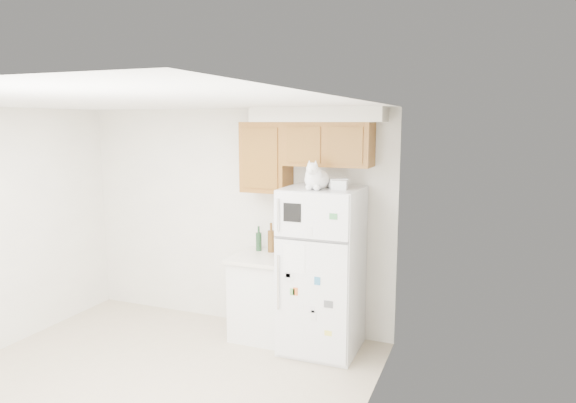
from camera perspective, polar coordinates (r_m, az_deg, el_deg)
The scene contains 9 objects.
ground_plane at distance 4.86m, azimuth -17.50°, elevation -20.59°, with size 3.80×4.00×0.01m, color #BFB093.
room_shell at distance 4.42m, azimuth -15.28°, elevation -0.30°, with size 3.84×4.04×2.52m.
refrigerator at distance 5.30m, azimuth 3.77°, elevation -7.61°, with size 0.76×0.78×1.70m.
base_counter at distance 5.72m, azimuth -2.74°, elevation -10.44°, with size 0.64×0.64×0.92m.
cat at distance 4.99m, azimuth 3.14°, elevation 2.61°, with size 0.29×0.42×0.30m.
storage_box_back at distance 5.10m, azimuth 5.57°, elevation 2.03°, with size 0.18×0.13×0.10m, color white.
storage_box_front at distance 5.01m, azimuth 5.73°, elevation 1.84°, with size 0.15×0.11×0.09m, color white.
bottle_green at distance 5.77m, azimuth -3.27°, elevation -4.12°, with size 0.07×0.07×0.28m, color #19381E, non-canonical shape.
bottle_amber at distance 5.69m, azimuth -1.89°, elevation -4.02°, with size 0.08×0.08×0.33m, color #593814, non-canonical shape.
Camera 1 is at (2.75, -3.24, 2.35)m, focal length 32.00 mm.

